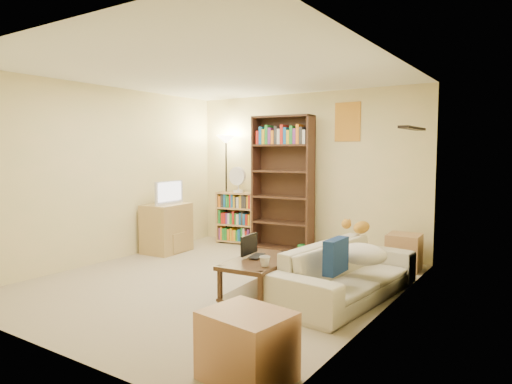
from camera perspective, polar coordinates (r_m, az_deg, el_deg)
room at (r=5.44m, az=-4.85°, el=5.57°), size 4.50×4.54×2.52m
sofa at (r=5.06m, az=11.37°, el=-9.75°), size 2.13×1.17×0.58m
navy_pillow at (r=4.58m, az=9.96°, el=-7.88°), size 0.11×0.38×0.34m
cream_blanket at (r=4.99m, az=13.12°, el=-7.56°), size 0.53×0.38×0.23m
tabby_cat at (r=5.76m, az=12.73°, el=-4.25°), size 0.46×0.20×0.16m
coffee_table at (r=4.91m, az=0.56°, el=-10.15°), size 0.62×1.02×0.44m
laptop at (r=4.95m, az=0.58°, el=-8.09°), size 0.37×0.31×0.02m
laptop_screen at (r=4.99m, az=-0.86°, el=-6.58°), size 0.04×0.33×0.22m
mug at (r=4.58m, az=1.11°, el=-8.66°), size 0.15×0.15×0.10m
tv_remote at (r=5.11m, az=3.39°, el=-7.69°), size 0.12×0.18×0.02m
tv_stand at (r=7.31m, az=-11.12°, el=-4.45°), size 0.56×0.74×0.76m
television at (r=7.24m, az=-11.19°, el=-0.07°), size 0.64×0.17×0.36m
tall_bookshelf at (r=7.16m, az=3.35°, el=1.46°), size 0.99×0.42×2.13m
short_bookshelf at (r=7.86m, az=-2.40°, el=-3.23°), size 0.72×0.38×0.88m
desk_fan at (r=7.73m, az=-2.32°, el=1.65°), size 0.31×0.18×0.44m
floor_lamp at (r=7.93m, az=-3.77°, el=4.35°), size 0.31×0.31×1.86m
side_table at (r=6.45m, az=18.01°, el=-7.13°), size 0.44×0.44×0.48m
end_cabinet at (r=3.31m, az=-1.12°, el=-18.66°), size 0.63×0.55×0.48m
book_stacks at (r=7.03m, az=8.07°, el=-7.21°), size 0.67×0.17×0.20m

